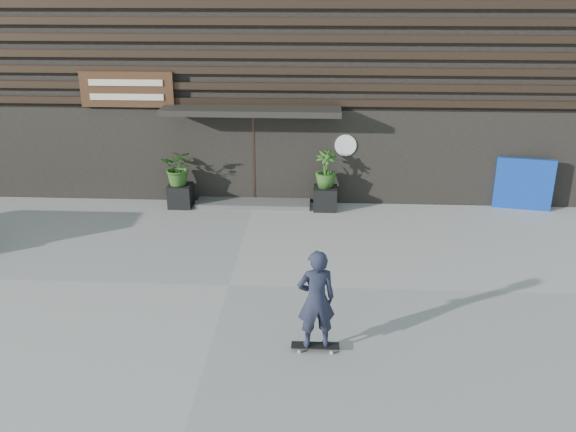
# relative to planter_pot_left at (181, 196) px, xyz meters

# --- Properties ---
(ground) EXTENTS (80.00, 80.00, 0.00)m
(ground) POSITION_rel_planter_pot_left_xyz_m (1.90, -4.40, -0.30)
(ground) COLOR #9E9B96
(ground) RESTS_ON ground
(entrance_step) EXTENTS (3.00, 0.80, 0.12)m
(entrance_step) POSITION_rel_planter_pot_left_xyz_m (1.90, 0.20, -0.24)
(entrance_step) COLOR #4F4F4D
(entrance_step) RESTS_ON ground
(planter_pot_left) EXTENTS (0.60, 0.60, 0.60)m
(planter_pot_left) POSITION_rel_planter_pot_left_xyz_m (0.00, 0.00, 0.00)
(planter_pot_left) COLOR black
(planter_pot_left) RESTS_ON ground
(bamboo_left) EXTENTS (0.86, 0.75, 0.96)m
(bamboo_left) POSITION_rel_planter_pot_left_xyz_m (0.00, 0.00, 0.78)
(bamboo_left) COLOR #2D591E
(bamboo_left) RESTS_ON planter_pot_left
(planter_pot_right) EXTENTS (0.60, 0.60, 0.60)m
(planter_pot_right) POSITION_rel_planter_pot_left_xyz_m (3.80, 0.00, 0.00)
(planter_pot_right) COLOR black
(planter_pot_right) RESTS_ON ground
(bamboo_right) EXTENTS (0.54, 0.54, 0.96)m
(bamboo_right) POSITION_rel_planter_pot_left_xyz_m (3.80, 0.00, 0.78)
(bamboo_right) COLOR #2D591E
(bamboo_right) RESTS_ON planter_pot_right
(blue_tarp) EXTENTS (1.44, 0.38, 1.35)m
(blue_tarp) POSITION_rel_planter_pot_left_xyz_m (8.92, 0.30, 0.38)
(blue_tarp) COLOR #0C319C
(blue_tarp) RESTS_ON ground
(building) EXTENTS (18.00, 11.00, 8.00)m
(building) POSITION_rel_planter_pot_left_xyz_m (1.90, 5.56, 3.69)
(building) COLOR black
(building) RESTS_ON ground
(skateboarder) EXTENTS (0.78, 0.51, 1.77)m
(skateboarder) POSITION_rel_planter_pot_left_xyz_m (3.63, -6.58, 0.62)
(skateboarder) COLOR black
(skateboarder) RESTS_ON ground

